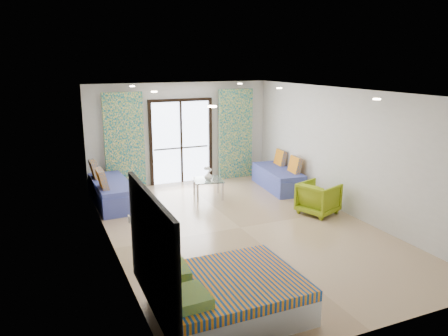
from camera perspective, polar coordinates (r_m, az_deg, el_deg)
name	(u,v)px	position (r m, az deg, el deg)	size (l,w,h in m)	color
floor	(240,228)	(8.84, 2.15, -7.79)	(5.00, 7.50, 0.01)	#9B7D5C
ceiling	(242,91)	(8.23, 2.32, 9.96)	(5.00, 7.50, 0.01)	silver
wall_back	(181,133)	(11.86, -5.68, 4.55)	(5.00, 0.01, 2.70)	silver
wall_front	(380,229)	(5.45, 19.74, -7.54)	(5.00, 0.01, 2.70)	silver
wall_left	(109,175)	(7.71, -14.76, -0.95)	(0.01, 7.50, 2.70)	silver
wall_right	(345,152)	(9.76, 15.58, 2.08)	(0.01, 7.50, 2.70)	silver
balcony_door	(181,137)	(11.84, -5.63, 4.09)	(1.76, 0.08, 2.28)	black
balcony_rail	(181,148)	(11.91, -5.61, 2.64)	(1.52, 0.03, 0.04)	#595451
curtain_left	(124,142)	(11.33, -12.87, 3.32)	(1.00, 0.10, 2.50)	silver
curtain_right	(236,134)	(12.27, 1.51, 4.46)	(1.00, 0.10, 2.50)	silver
downlight_a	(212,106)	(5.84, -1.55, 8.04)	(0.12, 0.12, 0.02)	#FFE0B2
downlight_b	(377,99)	(7.36, 19.33, 8.49)	(0.12, 0.12, 0.02)	#FFE0B2
downlight_c	(154,92)	(8.69, -9.11, 9.81)	(0.12, 0.12, 0.02)	#FFE0B2
downlight_d	(279,88)	(9.77, 7.24, 10.31)	(0.12, 0.12, 0.02)	#FFE0B2
downlight_e	(132,86)	(10.63, -11.89, 10.41)	(0.12, 0.12, 0.02)	#FFE0B2
downlight_f	(240,84)	(11.54, 2.09, 10.95)	(0.12, 0.12, 0.02)	#FFE0B2
headboard	(152,253)	(5.32, -9.42, -10.92)	(0.06, 2.10, 1.50)	black
switch_plate	(129,219)	(6.45, -12.29, -6.52)	(0.02, 0.10, 0.10)	silver
bed	(228,295)	(5.97, 0.47, -16.28)	(1.86, 1.52, 0.64)	silver
daybed_left	(111,192)	(10.44, -14.54, -3.02)	(0.85, 2.02, 0.98)	#434D9F
daybed_right	(279,177)	(11.47, 7.14, -1.24)	(0.92, 1.94, 0.93)	#434D9F
coffee_table	(208,181)	(10.60, -2.10, -1.75)	(0.82, 0.82, 0.79)	silver
vase	(208,176)	(10.49, -2.05, -1.05)	(0.20, 0.21, 0.20)	white
armchair	(318,197)	(9.71, 12.24, -3.68)	(0.74, 0.70, 0.77)	#869C14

